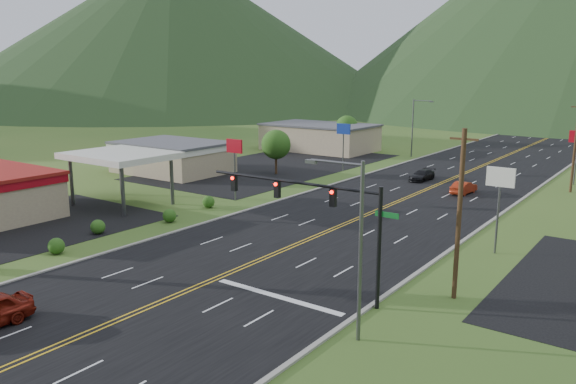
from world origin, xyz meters
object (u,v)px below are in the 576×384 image
Objects in this scene: traffic_signal at (318,207)px; gas_canopy at (120,157)px; streetlight_west at (415,124)px; car_red_far at (464,188)px; car_dark_mid at (422,176)px; streetlight_east at (355,239)px.

gas_canopy is at bearing 164.30° from traffic_signal.
streetlight_west is 2.18× the size of car_red_far.
car_red_far is (6.76, -4.60, 0.04)m from car_dark_mid.
streetlight_west is (-22.86, 60.00, 0.00)m from streetlight_east.
streetlight_west is 20.92m from car_dark_mid.
traffic_signal is at bearing 139.61° from streetlight_east.
streetlight_east is 2.03× the size of car_dark_mid.
car_dark_mid is (9.09, -18.29, -4.54)m from streetlight_west.
streetlight_west is 0.90× the size of gas_canopy.
streetlight_east is at bearing -69.14° from streetlight_west.
car_red_far is at bearing 100.71° from streetlight_east.
gas_canopy reaches higher than car_red_far.
car_red_far is at bearing 43.82° from gas_canopy.
streetlight_east is at bearing -40.39° from traffic_signal.
gas_canopy is at bearing -119.29° from car_dark_mid.
streetlight_east is 0.90× the size of gas_canopy.
streetlight_west is at bearing -50.39° from car_red_far.
car_red_far is at bearing -55.32° from streetlight_west.
car_dark_mid is 8.18m from car_red_far.
streetlight_east is 44.16m from car_dark_mid.
traffic_signal is 1.31× the size of gas_canopy.
traffic_signal is 2.96× the size of car_dark_mid.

